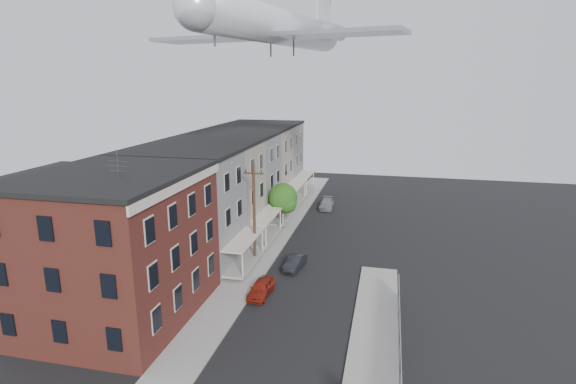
{
  "coord_description": "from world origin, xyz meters",
  "views": [
    {
      "loc": [
        5.82,
        -18.46,
        16.13
      ],
      "look_at": [
        0.15,
        6.3,
        9.8
      ],
      "focal_mm": 28.0,
      "sensor_mm": 36.0,
      "label": 1
    }
  ],
  "objects_px": {
    "airplane": "(280,27)",
    "car_near": "(261,288)",
    "car_far": "(327,204)",
    "car_mid": "(295,262)",
    "street_tree": "(284,199)",
    "utility_pole": "(254,213)"
  },
  "relations": [
    {
      "from": "car_mid",
      "to": "airplane",
      "type": "xyz_separation_m",
      "value": [
        -3.21,
        8.0,
        20.54
      ]
    },
    {
      "from": "car_near",
      "to": "car_far",
      "type": "relative_size",
      "value": 0.87
    },
    {
      "from": "utility_pole",
      "to": "car_mid",
      "type": "relative_size",
      "value": 2.59
    },
    {
      "from": "street_tree",
      "to": "car_mid",
      "type": "height_order",
      "value": "street_tree"
    },
    {
      "from": "car_near",
      "to": "airplane",
      "type": "xyz_separation_m",
      "value": [
        -1.75,
        13.56,
        20.5
      ]
    },
    {
      "from": "car_far",
      "to": "airplane",
      "type": "bearing_deg",
      "value": -108.65
    },
    {
      "from": "car_far",
      "to": "airplane",
      "type": "height_order",
      "value": "airplane"
    },
    {
      "from": "street_tree",
      "to": "car_far",
      "type": "height_order",
      "value": "street_tree"
    },
    {
      "from": "car_near",
      "to": "airplane",
      "type": "relative_size",
      "value": 0.13
    },
    {
      "from": "street_tree",
      "to": "utility_pole",
      "type": "bearing_deg",
      "value": -91.89
    },
    {
      "from": "street_tree",
      "to": "airplane",
      "type": "bearing_deg",
      "value": -83.86
    },
    {
      "from": "street_tree",
      "to": "car_near",
      "type": "bearing_deg",
      "value": -82.82
    },
    {
      "from": "street_tree",
      "to": "car_near",
      "type": "xyz_separation_m",
      "value": [
        2.01,
        -15.96,
        -2.84
      ]
    },
    {
      "from": "utility_pole",
      "to": "car_mid",
      "type": "xyz_separation_m",
      "value": [
        3.8,
        -0.48,
        -4.1
      ]
    },
    {
      "from": "car_mid",
      "to": "car_far",
      "type": "bearing_deg",
      "value": 97.44
    },
    {
      "from": "car_near",
      "to": "airplane",
      "type": "height_order",
      "value": "airplane"
    },
    {
      "from": "utility_pole",
      "to": "airplane",
      "type": "relative_size",
      "value": 0.31
    },
    {
      "from": "airplane",
      "to": "car_near",
      "type": "bearing_deg",
      "value": -82.64
    },
    {
      "from": "car_near",
      "to": "car_mid",
      "type": "xyz_separation_m",
      "value": [
        1.46,
        5.56,
        -0.04
      ]
    },
    {
      "from": "car_far",
      "to": "street_tree",
      "type": "bearing_deg",
      "value": -113.77
    },
    {
      "from": "car_mid",
      "to": "airplane",
      "type": "height_order",
      "value": "airplane"
    },
    {
      "from": "utility_pole",
      "to": "street_tree",
      "type": "distance_m",
      "value": 10.0
    }
  ]
}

